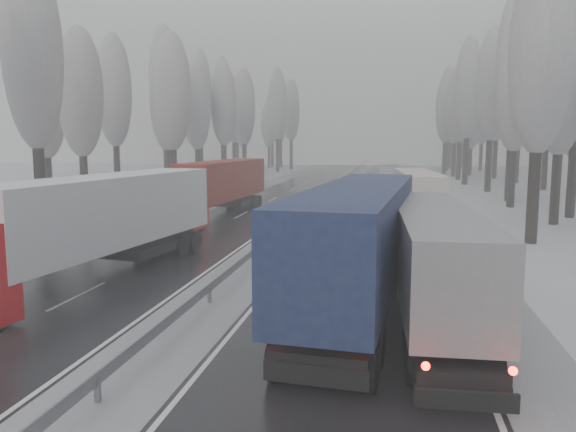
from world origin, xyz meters
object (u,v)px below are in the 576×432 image
(truck_grey_tarp, at_px, (430,251))
(truck_cream_box, at_px, (415,192))
(box_truck_distant, at_px, (389,172))
(truck_red_red, at_px, (219,185))
(truck_red_white, at_px, (91,222))
(truck_blue_box, at_px, (363,236))

(truck_grey_tarp, distance_m, truck_cream_box, 22.41)
(box_truck_distant, bearing_deg, truck_red_red, -99.12)
(truck_grey_tarp, height_order, box_truck_distant, truck_grey_tarp)
(truck_grey_tarp, xyz_separation_m, truck_red_white, (-13.62, 1.94, 0.38))
(truck_blue_box, bearing_deg, truck_cream_box, 87.90)
(truck_grey_tarp, height_order, truck_red_white, truck_red_white)
(truck_grey_tarp, height_order, truck_blue_box, truck_blue_box)
(truck_grey_tarp, relative_size, truck_cream_box, 1.01)
(box_truck_distant, bearing_deg, truck_cream_box, -80.21)
(truck_blue_box, relative_size, box_truck_distant, 2.54)
(truck_grey_tarp, distance_m, truck_red_red, 26.73)
(truck_grey_tarp, distance_m, box_truck_distant, 66.58)
(truck_red_white, relative_size, truck_red_red, 1.02)
(truck_cream_box, relative_size, truck_red_red, 0.86)
(truck_blue_box, xyz_separation_m, box_truck_distant, (0.66, 66.06, -1.32))
(truck_grey_tarp, relative_size, box_truck_distant, 2.17)
(truck_grey_tarp, xyz_separation_m, box_truck_distant, (-1.65, 66.55, -0.94))
(truck_red_white, bearing_deg, truck_cream_box, 63.15)
(truck_blue_box, height_order, truck_cream_box, truck_blue_box)
(box_truck_distant, distance_m, truck_red_white, 65.73)
(truck_cream_box, height_order, truck_red_white, truck_red_white)
(truck_cream_box, relative_size, truck_red_white, 0.85)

